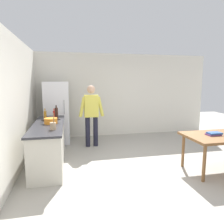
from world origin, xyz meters
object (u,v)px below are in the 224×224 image
at_px(refrigerator, 57,113).
at_px(cooking_pot, 51,121).
at_px(bottle_sauce_red, 54,114).
at_px(book_stack, 214,134).
at_px(bottle_wine_dark, 56,113).
at_px(person, 91,112).
at_px(utensil_jar, 53,126).
at_px(bottle_oil_amber, 45,116).
at_px(dining_table, 221,139).

bearing_deg(refrigerator, cooking_pot, -91.59).
height_order(cooking_pot, bottle_sauce_red, bottle_sauce_red).
xyz_separation_m(cooking_pot, book_stack, (3.20, -1.09, -0.18)).
bearing_deg(bottle_wine_dark, bottle_sauce_red, 110.03).
relative_size(refrigerator, person, 1.06).
bearing_deg(utensil_jar, book_stack, -8.91).
xyz_separation_m(refrigerator, book_stack, (3.15, -2.68, -0.12)).
height_order(person, book_stack, person).
bearing_deg(bottle_sauce_red, book_stack, -29.30).
xyz_separation_m(person, utensil_jar, (-0.90, -1.64, 0.00)).
bearing_deg(utensil_jar, bottle_sauce_red, 92.74).
relative_size(refrigerator, utensil_jar, 5.62).
relative_size(refrigerator, bottle_sauce_red, 7.50).
distance_m(bottle_sauce_red, book_stack, 3.64).
bearing_deg(bottle_oil_amber, bottle_sauce_red, 59.00).
bearing_deg(cooking_pot, dining_table, -18.37).
xyz_separation_m(refrigerator, person, (0.95, -0.55, 0.08)).
height_order(refrigerator, bottle_sauce_red, refrigerator).
distance_m(refrigerator, bottle_sauce_red, 0.91).
distance_m(person, book_stack, 3.07).
distance_m(person, dining_table, 3.20).
relative_size(utensil_jar, bottle_sauce_red, 1.33).
bearing_deg(refrigerator, dining_table, -39.29).
distance_m(dining_table, cooking_pot, 3.54).
relative_size(cooking_pot, book_stack, 1.40).
height_order(cooking_pot, book_stack, cooking_pot).
xyz_separation_m(utensil_jar, book_stack, (3.11, -0.49, -0.20)).
bearing_deg(bottle_oil_amber, person, 29.69).
height_order(cooking_pot, bottle_oil_amber, bottle_oil_amber).
height_order(bottle_oil_amber, book_stack, bottle_oil_amber).
bearing_deg(person, utensil_jar, -118.86).
xyz_separation_m(bottle_oil_amber, book_stack, (3.35, -1.47, -0.24)).
bearing_deg(person, cooking_pot, -133.82).
bearing_deg(cooking_pot, bottle_oil_amber, 112.19).
relative_size(refrigerator, cooking_pot, 4.50).
relative_size(refrigerator, book_stack, 6.31).
distance_m(dining_table, utensil_jar, 3.31).
bearing_deg(bottle_wine_dark, cooking_pot, -100.43).
xyz_separation_m(dining_table, cooking_pot, (-3.34, 1.11, 0.29)).
bearing_deg(refrigerator, bottle_oil_amber, -99.37).
bearing_deg(refrigerator, bottle_wine_dark, -87.42).
bearing_deg(bottle_wine_dark, bottle_oil_amber, -153.36).
bearing_deg(person, bottle_wine_dark, -149.50).
bearing_deg(cooking_pot, refrigerator, 88.41).
distance_m(person, bottle_oil_amber, 1.32).
distance_m(dining_table, book_stack, 0.18).
bearing_deg(dining_table, utensil_jar, 171.18).
bearing_deg(dining_table, cooking_pot, 161.63).
bearing_deg(dining_table, bottle_oil_amber, 156.92).
relative_size(cooking_pot, utensil_jar, 1.25).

